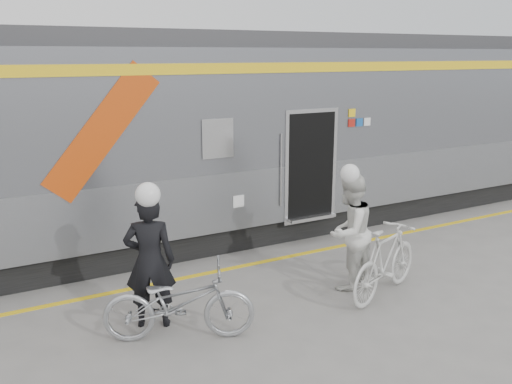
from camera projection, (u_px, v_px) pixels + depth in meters
ground at (347, 305)px, 8.18m from camera, size 90.00×90.00×0.00m
train at (177, 139)px, 10.75m from camera, size 24.00×3.17×4.10m
safety_strip at (275, 259)px, 10.01m from camera, size 24.00×0.12×0.01m
man at (150, 261)px, 7.38m from camera, size 0.81×0.69×1.90m
bicycle_left at (179, 302)px, 7.11m from camera, size 2.10×1.42×1.04m
woman at (349, 232)px, 8.63m from camera, size 1.11×0.99×1.88m
bicycle_right at (385, 261)px, 8.40m from camera, size 1.96×1.17×1.14m
helmet_man at (146, 182)px, 7.11m from camera, size 0.33×0.33×0.33m
helmet_woman at (352, 165)px, 8.36m from camera, size 0.30×0.30×0.30m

